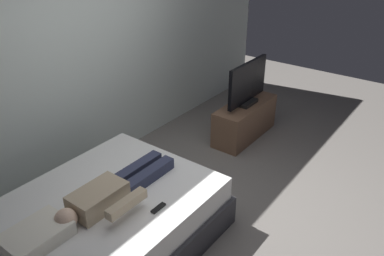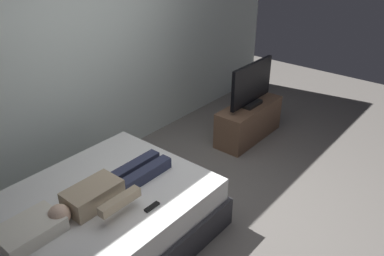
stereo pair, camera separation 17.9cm
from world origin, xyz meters
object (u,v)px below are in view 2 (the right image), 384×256
pillow (29,230)px  tv (251,85)px  tv_stand (249,121)px  remote (152,207)px  bed (103,219)px  person (106,190)px

pillow → tv: size_ratio=0.55×
tv_stand → tv: tv is taller
tv → remote: bearing=-167.6°
bed → tv_stand: bearing=1.1°
bed → tv_stand: (2.58, 0.05, -0.01)m
pillow → tv: bearing=0.9°
person → bed: bearing=111.0°
remote → tv_stand: (2.40, 0.53, -0.30)m
tv → tv_stand: bearing=0.0°
bed → tv_stand: size_ratio=1.78×
remote → tv: 2.47m
remote → tv_stand: bearing=12.4°
bed → remote: size_ratio=13.04×
bed → person: size_ratio=1.55×
person → tv_stand: bearing=2.8°
person → tv: (2.56, 0.12, 0.16)m
pillow → remote: 0.97m
tv_stand → tv: size_ratio=1.25×
remote → pillow: bearing=150.2°
tv → person: bearing=-177.2°
person → remote: (0.15, -0.40, -0.07)m
bed → tv_stand: bed is taller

